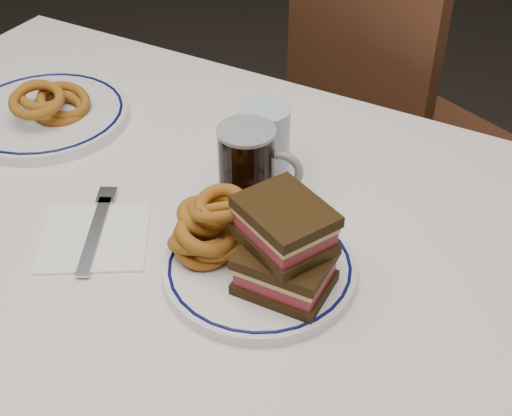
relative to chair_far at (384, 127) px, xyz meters
The scene contains 11 objects.
dining_table 0.79m from the chair_far, 96.29° to the right, with size 1.27×0.87×0.75m.
chair_far is the anchor object (origin of this frame).
main_plate 0.87m from the chair_far, 81.94° to the right, with size 0.25×0.25×0.02m.
reuben_sandwich 0.91m from the chair_far, 79.25° to the right, with size 0.14×0.13×0.11m.
onion_rings_main 0.88m from the chair_far, 86.85° to the right, with size 0.12×0.11×0.12m.
ketchup_ramekin 0.81m from the chair_far, 85.45° to the right, with size 0.06×0.06×0.03m.
beer_mug 0.78m from the chair_far, 87.17° to the right, with size 0.12×0.08×0.14m.
water_glass 0.70m from the chair_far, 88.58° to the right, with size 0.08×0.08×0.12m, color #ABC4DD.
far_plate 0.82m from the chair_far, 120.50° to the right, with size 0.28×0.28×0.02m.
onion_rings_far 0.82m from the chair_far, 119.20° to the right, with size 0.12×0.14×0.07m.
napkin_fork 0.91m from the chair_far, 97.90° to the right, with size 0.20×0.20×0.01m.
Camera 1 is at (0.53, -0.64, 1.40)m, focal length 50.00 mm.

